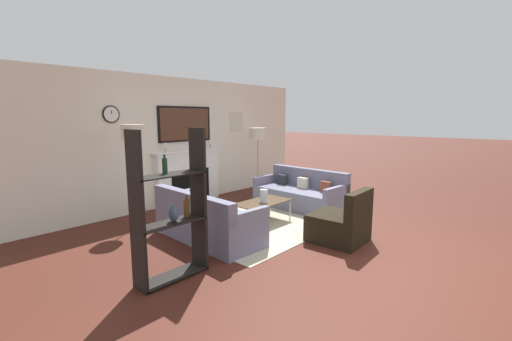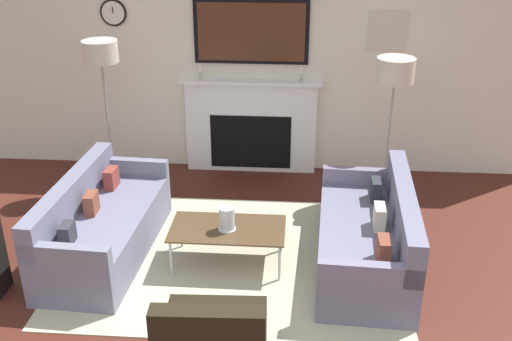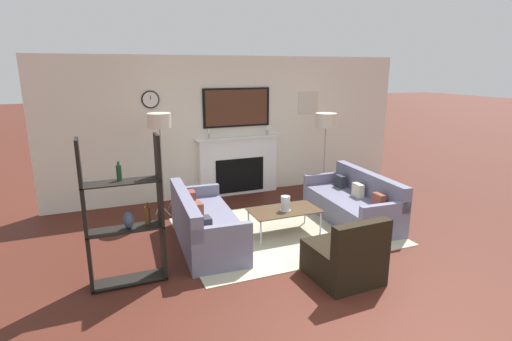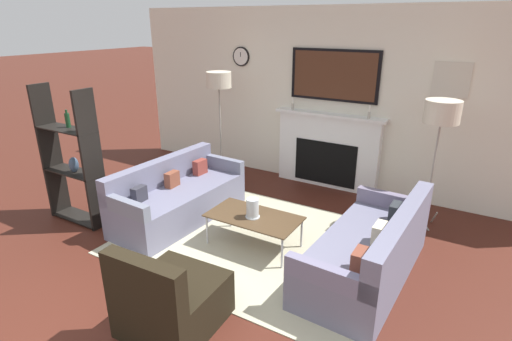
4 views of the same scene
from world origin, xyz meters
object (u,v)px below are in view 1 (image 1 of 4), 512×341
(couch_right, at_px, (300,194))
(shelf_unit, at_px, (171,210))
(couch_left, at_px, (206,222))
(armchair, at_px, (341,224))
(floor_lamp_left, at_px, (133,134))
(coffee_table, at_px, (263,203))
(hurricane_candle, at_px, (264,196))
(floor_lamp_right, at_px, (258,134))

(couch_right, distance_m, shelf_unit, 3.74)
(couch_left, relative_size, shelf_unit, 1.08)
(armchair, relative_size, floor_lamp_left, 0.47)
(armchair, height_order, shelf_unit, shelf_unit)
(couch_left, bearing_deg, armchair, -50.68)
(coffee_table, distance_m, hurricane_candle, 0.13)
(floor_lamp_right, bearing_deg, floor_lamp_left, 180.00)
(couch_left, distance_m, floor_lamp_left, 2.00)
(coffee_table, relative_size, hurricane_candle, 4.72)
(couch_right, relative_size, floor_lamp_right, 1.18)
(couch_right, height_order, floor_lamp_right, floor_lamp_right)
(couch_left, bearing_deg, hurricane_candle, -5.56)
(couch_right, distance_m, coffee_table, 1.32)
(floor_lamp_left, bearing_deg, coffee_table, -44.99)
(couch_right, distance_m, floor_lamp_left, 3.49)
(coffee_table, height_order, hurricane_candle, hurricane_candle)
(armchair, xyz_separation_m, shelf_unit, (-2.40, 0.90, 0.56))
(armchair, xyz_separation_m, floor_lamp_left, (-1.63, 3.06, 1.33))
(couch_left, distance_m, coffee_table, 1.23)
(couch_left, bearing_deg, floor_lamp_left, 102.70)
(couch_left, height_order, coffee_table, couch_left)
(coffee_table, distance_m, floor_lamp_left, 2.53)
(hurricane_candle, height_order, floor_lamp_right, floor_lamp_right)
(couch_left, relative_size, hurricane_candle, 8.38)
(armchair, xyz_separation_m, coffee_table, (-0.08, 1.50, 0.09))
(hurricane_candle, bearing_deg, couch_left, 174.44)
(hurricane_candle, bearing_deg, shelf_unit, -166.22)
(couch_left, height_order, hurricane_candle, couch_left)
(couch_right, relative_size, armchair, 2.34)
(floor_lamp_left, height_order, shelf_unit, shelf_unit)
(hurricane_candle, relative_size, shelf_unit, 0.13)
(couch_right, distance_m, floor_lamp_right, 1.92)
(couch_right, xyz_separation_m, shelf_unit, (-3.64, -0.68, 0.55))
(hurricane_candle, relative_size, floor_lamp_right, 0.14)
(floor_lamp_right, bearing_deg, hurricane_candle, -135.92)
(hurricane_candle, bearing_deg, armchair, -87.04)
(couch_left, height_order, floor_lamp_left, floor_lamp_left)
(couch_left, distance_m, armchair, 2.06)
(couch_left, relative_size, couch_right, 0.98)
(floor_lamp_left, bearing_deg, armchair, -61.87)
(couch_left, relative_size, floor_lamp_right, 1.16)
(coffee_table, relative_size, floor_lamp_right, 0.65)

